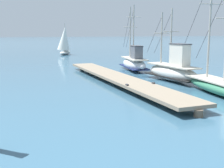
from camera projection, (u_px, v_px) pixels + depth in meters
The scene contains 4 objects.
floating_dock at pixel (117, 77), 19.13m from camera, with size 1.84×17.10×0.53m.
fishing_boat_0 at pixel (134, 62), 25.35m from camera, with size 2.15×6.02×5.53m.
fishing_boat_1 at pixel (173, 70), 19.84m from camera, with size 1.80×5.72×4.83m.
distant_sailboat at pixel (64, 41), 42.67m from camera, with size 2.86×3.64×4.53m.
Camera 1 is at (-1.64, -0.59, 3.28)m, focal length 47.26 mm.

